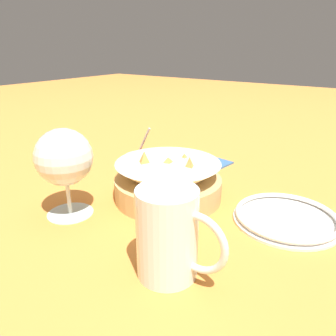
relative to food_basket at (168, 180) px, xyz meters
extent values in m
plane|color=orange|center=(0.00, -0.01, -0.04)|extent=(4.00, 4.00, 0.00)
cylinder|color=tan|center=(0.00, 0.00, -0.01)|extent=(0.20, 0.20, 0.04)
cone|color=beige|center=(0.00, 0.00, 0.00)|extent=(0.20, 0.20, 0.07)
cylinder|color=#3D842D|center=(0.00, 0.00, -0.01)|extent=(0.15, 0.15, 0.01)
pyramid|color=#CC8E42|center=(0.04, 0.00, 0.02)|extent=(0.07, 0.07, 0.06)
pyramid|color=#CC8E42|center=(0.01, 0.04, 0.02)|extent=(0.09, 0.10, 0.05)
pyramid|color=#CC8E42|center=(-0.03, 0.02, 0.02)|extent=(0.09, 0.08, 0.05)
pyramid|color=#CC8E42|center=(-0.04, -0.03, 0.03)|extent=(0.06, 0.07, 0.07)
pyramid|color=#CC8E42|center=(0.00, 0.00, 0.02)|extent=(0.09, 0.10, 0.06)
cylinder|color=#B7B7BC|center=(-0.14, 0.08, -0.02)|extent=(0.06, 0.06, 0.04)
cylinder|color=red|center=(-0.14, 0.08, -0.01)|extent=(0.05, 0.05, 0.03)
cylinder|color=#B7B7BC|center=(-0.13, 0.08, 0.02)|extent=(0.05, 0.01, 0.09)
cylinder|color=silver|center=(-0.10, -0.15, -0.03)|extent=(0.08, 0.08, 0.00)
cylinder|color=silver|center=(-0.10, -0.15, 0.00)|extent=(0.01, 0.01, 0.06)
sphere|color=silver|center=(-0.10, -0.15, 0.07)|extent=(0.10, 0.10, 0.10)
sphere|color=#E5B77F|center=(-0.10, -0.15, 0.06)|extent=(0.06, 0.06, 0.06)
cylinder|color=silver|center=(0.13, -0.18, 0.02)|extent=(0.08, 0.08, 0.12)
cylinder|color=#935119|center=(0.13, -0.18, 0.01)|extent=(0.06, 0.06, 0.09)
torus|color=silver|center=(0.17, -0.18, 0.03)|extent=(0.08, 0.01, 0.08)
cylinder|color=white|center=(0.21, 0.04, -0.03)|extent=(0.17, 0.17, 0.01)
torus|color=white|center=(0.21, 0.04, -0.02)|extent=(0.17, 0.17, 0.01)
cube|color=#38608E|center=(-0.05, 0.22, -0.03)|extent=(0.14, 0.10, 0.01)
camera|label=1|loc=(0.33, -0.47, 0.24)|focal=35.00mm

